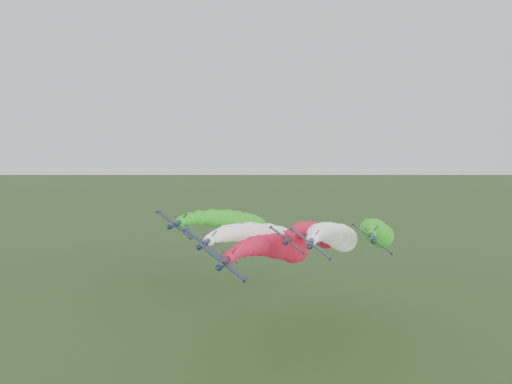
% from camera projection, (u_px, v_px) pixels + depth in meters
% --- Properties ---
extents(jet_lead, '(14.45, 71.34, 16.80)m').
position_uv_depth(jet_lead, '(281.00, 248.00, 130.19)').
color(jet_lead, '#101E32').
rests_on(jet_lead, ground).
extents(jet_inner_left, '(15.13, 72.02, 17.49)m').
position_uv_depth(jet_inner_left, '(264.00, 236.00, 142.16)').
color(jet_inner_left, '#101E32').
rests_on(jet_inner_left, ground).
extents(jet_inner_right, '(14.98, 71.87, 17.34)m').
position_uv_depth(jet_inner_right, '(335.00, 236.00, 140.76)').
color(jet_inner_right, '#101E32').
rests_on(jet_inner_right, ground).
extents(jet_outer_left, '(14.66, 71.55, 17.02)m').
position_uv_depth(jet_outer_left, '(239.00, 223.00, 152.22)').
color(jet_outer_left, '#101E32').
rests_on(jet_outer_left, ground).
extents(jet_outer_right, '(14.75, 71.65, 17.11)m').
position_uv_depth(jet_outer_right, '(376.00, 232.00, 142.49)').
color(jet_outer_right, '#101E32').
rests_on(jet_outer_right, ground).
extents(jet_trail, '(14.83, 71.72, 17.18)m').
position_uv_depth(jet_trail, '(316.00, 234.00, 154.91)').
color(jet_trail, '#101E32').
rests_on(jet_trail, ground).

